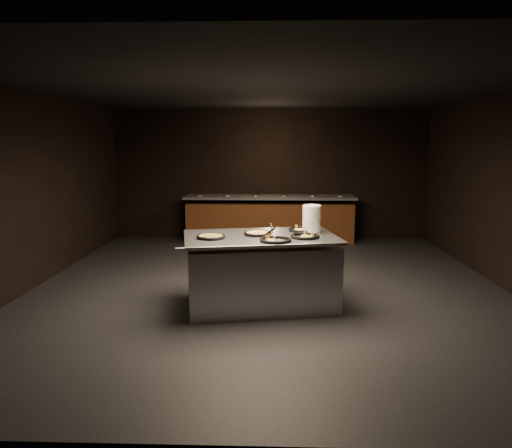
{
  "coord_description": "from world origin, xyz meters",
  "views": [
    {
      "loc": [
        0.07,
        -7.27,
        2.15
      ],
      "look_at": [
        -0.19,
        0.3,
        0.91
      ],
      "focal_mm": 35.0,
      "sensor_mm": 36.0,
      "label": 1
    }
  ],
  "objects_px": {
    "serving_counter": "(260,273)",
    "pan_veggie_whole": "(211,237)",
    "pan_cheese_whole": "(258,233)",
    "plate_stack": "(312,219)"
  },
  "relations": [
    {
      "from": "plate_stack",
      "to": "pan_cheese_whole",
      "type": "bearing_deg",
      "value": -161.97
    },
    {
      "from": "serving_counter",
      "to": "pan_veggie_whole",
      "type": "xyz_separation_m",
      "value": [
        -0.63,
        -0.19,
        0.52
      ]
    },
    {
      "from": "serving_counter",
      "to": "pan_veggie_whole",
      "type": "bearing_deg",
      "value": -173.98
    },
    {
      "from": "plate_stack",
      "to": "pan_veggie_whole",
      "type": "relative_size",
      "value": 0.97
    },
    {
      "from": "pan_cheese_whole",
      "to": "plate_stack",
      "type": "bearing_deg",
      "value": 18.03
    },
    {
      "from": "plate_stack",
      "to": "serving_counter",
      "type": "bearing_deg",
      "value": -155.63
    },
    {
      "from": "pan_veggie_whole",
      "to": "pan_cheese_whole",
      "type": "relative_size",
      "value": 1.0
    },
    {
      "from": "pan_veggie_whole",
      "to": "plate_stack",
      "type": "bearing_deg",
      "value": 20.73
    },
    {
      "from": "serving_counter",
      "to": "plate_stack",
      "type": "bearing_deg",
      "value": 13.87
    },
    {
      "from": "pan_veggie_whole",
      "to": "pan_cheese_whole",
      "type": "distance_m",
      "value": 0.64
    }
  ]
}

